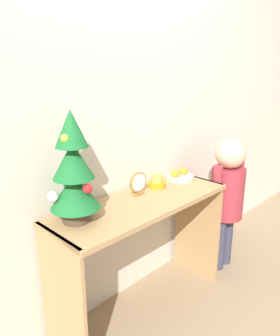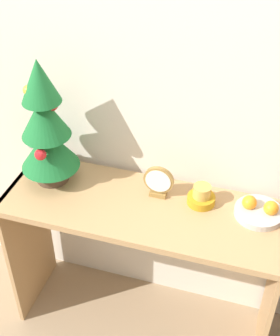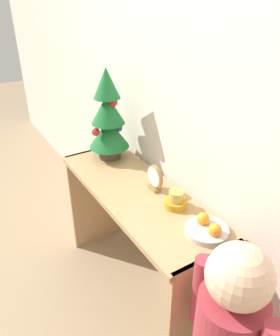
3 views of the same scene
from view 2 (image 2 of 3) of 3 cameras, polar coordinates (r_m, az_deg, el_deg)
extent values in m
cube|color=beige|center=(1.94, 2.57, 10.59)|extent=(7.00, 0.05, 2.50)
cube|color=tan|center=(2.00, 0.26, -4.95)|extent=(1.21, 0.43, 0.03)
cube|color=tan|center=(2.45, -13.34, -8.64)|extent=(0.02, 0.40, 0.79)
cube|color=tan|center=(2.24, 15.49, -15.03)|extent=(0.02, 0.40, 0.79)
cylinder|color=#4C3828|center=(2.15, -10.61, -0.77)|extent=(0.15, 0.15, 0.05)
cylinder|color=brown|center=(2.12, -10.75, 0.18)|extent=(0.02, 0.02, 0.04)
cone|color=#19662D|center=(2.06, -11.06, 2.40)|extent=(0.26, 0.26, 0.19)
cone|color=#19662D|center=(1.98, -11.61, 6.22)|extent=(0.21, 0.21, 0.19)
cone|color=#19662D|center=(1.90, -12.21, 10.36)|extent=(0.16, 0.16, 0.19)
sphere|color=red|center=(1.96, -10.72, 7.64)|extent=(0.06, 0.06, 0.06)
sphere|color=red|center=(1.97, -12.04, 1.62)|extent=(0.05, 0.05, 0.05)
sphere|color=gold|center=(1.93, -13.46, 9.21)|extent=(0.04, 0.04, 0.04)
sphere|color=#2D4CA8|center=(2.10, -10.17, 3.94)|extent=(0.05, 0.05, 0.05)
sphere|color=silver|center=(2.15, -12.99, 3.10)|extent=(0.06, 0.06, 0.06)
cylinder|color=#B7B2A8|center=(2.00, 14.25, -5.28)|extent=(0.20, 0.20, 0.03)
sphere|color=orange|center=(1.98, 15.69, -4.73)|extent=(0.06, 0.06, 0.06)
sphere|color=orange|center=(1.98, 13.19, -4.12)|extent=(0.06, 0.06, 0.06)
cylinder|color=#B78419|center=(2.01, 7.46, -3.83)|extent=(0.12, 0.12, 0.04)
cylinder|color=gold|center=(1.98, 7.56, -2.85)|extent=(0.08, 0.08, 0.05)
cube|color=olive|center=(2.04, 2.24, -3.10)|extent=(0.07, 0.04, 0.02)
cylinder|color=olive|center=(1.99, 2.29, -1.45)|extent=(0.13, 0.02, 0.13)
cylinder|color=white|center=(1.98, 2.21, -1.62)|extent=(0.11, 0.00, 0.11)
camera|label=1|loc=(1.84, -62.34, -1.62)|focal=35.00mm
camera|label=3|loc=(1.14, 65.31, -2.96)|focal=35.00mm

